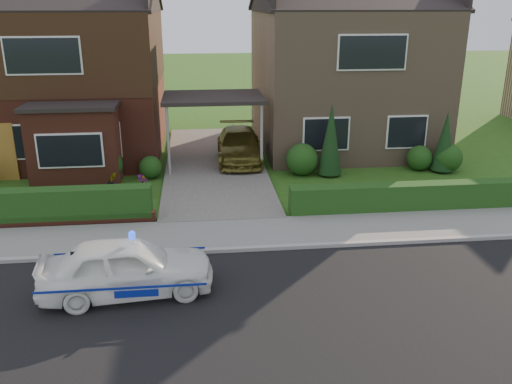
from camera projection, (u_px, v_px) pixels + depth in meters
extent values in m
plane|color=#285216|center=(235.00, 316.00, 11.20)|extent=(120.00, 120.00, 0.00)
cube|color=black|center=(235.00, 316.00, 11.20)|extent=(60.00, 6.00, 0.02)
cube|color=#9E9993|center=(227.00, 250.00, 14.04)|extent=(60.00, 0.16, 0.12)
cube|color=slate|center=(224.00, 234.00, 15.03)|extent=(60.00, 2.00, 0.10)
cube|color=#666059|center=(215.00, 164.00, 21.49)|extent=(3.80, 12.00, 0.12)
cube|color=brown|center=(72.00, 83.00, 22.75)|extent=(7.20, 8.00, 5.80)
cube|color=white|center=(8.00, 142.00, 19.32)|extent=(1.80, 0.08, 1.30)
cube|color=white|center=(99.00, 140.00, 19.65)|extent=(1.60, 0.08, 1.30)
cube|color=white|center=(43.00, 56.00, 18.49)|extent=(2.60, 0.08, 1.30)
cube|color=black|center=(68.00, 48.00, 22.27)|extent=(7.26, 8.06, 2.90)
cube|color=brown|center=(75.00, 147.00, 18.95)|extent=(3.00, 1.40, 2.70)
cube|color=black|center=(70.00, 106.00, 18.48)|extent=(3.20, 1.60, 0.14)
cube|color=#907358|center=(342.00, 79.00, 23.96)|extent=(7.20, 8.00, 5.80)
cube|color=white|center=(326.00, 134.00, 20.53)|extent=(1.80, 0.08, 1.30)
cube|color=white|center=(407.00, 132.00, 20.86)|extent=(1.60, 0.08, 1.30)
cube|color=white|center=(372.00, 52.00, 19.69)|extent=(2.60, 0.08, 1.30)
cube|color=black|center=(213.00, 97.00, 20.61)|extent=(3.80, 3.00, 0.14)
cylinder|color=gray|center=(168.00, 142.00, 19.57)|extent=(0.10, 0.10, 2.70)
cylinder|color=gray|center=(262.00, 139.00, 19.93)|extent=(0.10, 0.10, 2.70)
cube|color=brown|center=(20.00, 222.00, 15.51)|extent=(7.70, 0.25, 0.36)
cube|color=#163410|center=(22.00, 226.00, 15.71)|extent=(7.50, 0.55, 0.90)
cube|color=#163410|center=(409.00, 211.00, 16.82)|extent=(7.50, 0.55, 0.80)
sphere|color=#163410|center=(104.00, 165.00, 19.28)|extent=(1.32, 1.32, 1.32)
sphere|color=#163410|center=(150.00, 167.00, 19.81)|extent=(0.84, 0.84, 0.84)
sphere|color=#163410|center=(302.00, 159.00, 20.14)|extent=(1.20, 1.20, 1.20)
sphere|color=#163410|center=(419.00, 158.00, 20.76)|extent=(0.96, 0.96, 0.96)
sphere|color=#163410|center=(448.00, 158.00, 20.56)|extent=(1.08, 1.08, 1.08)
cone|color=black|center=(330.00, 142.00, 19.83)|extent=(0.90, 0.90, 2.60)
cone|color=black|center=(445.00, 144.00, 20.35)|extent=(0.90, 0.90, 2.20)
imported|color=white|center=(126.00, 268.00, 11.87)|extent=(1.89, 3.91, 1.29)
sphere|color=#193FF2|center=(133.00, 237.00, 11.65)|extent=(0.17, 0.17, 0.17)
cube|color=navy|center=(122.00, 287.00, 11.17)|extent=(3.48, 0.02, 0.05)
cube|color=navy|center=(130.00, 254.00, 12.61)|extent=(3.48, 0.02, 0.05)
ellipsoid|color=black|center=(75.00, 261.00, 11.58)|extent=(0.22, 0.17, 0.21)
sphere|color=white|center=(75.00, 263.00, 11.53)|extent=(0.11, 0.11, 0.11)
sphere|color=black|center=(75.00, 256.00, 11.52)|extent=(0.13, 0.13, 0.13)
cone|color=black|center=(72.00, 253.00, 11.50)|extent=(0.04, 0.04, 0.05)
cone|color=black|center=(77.00, 253.00, 11.51)|extent=(0.04, 0.04, 0.05)
imported|color=brown|center=(239.00, 145.00, 21.61)|extent=(1.87, 4.30, 1.23)
imported|color=gray|center=(111.00, 183.00, 18.32)|extent=(0.49, 0.46, 0.70)
imported|color=gray|center=(143.00, 187.00, 17.84)|extent=(0.58, 0.58, 0.77)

